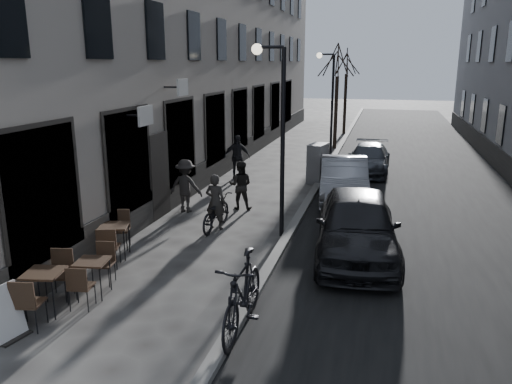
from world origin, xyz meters
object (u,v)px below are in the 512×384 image
at_px(pedestrian_far, 237,157).
at_px(car_near, 357,225).
at_px(streetlamp_far, 329,93).
at_px(tree_near, 338,62).
at_px(bistro_set_c, 115,238).
at_px(bistro_set_b, 93,274).
at_px(sign_board, 9,317).
at_px(car_far, 369,159).
at_px(tree_far, 347,62).
at_px(streetlamp_near, 277,120).
at_px(bistro_set_a, 45,288).
at_px(moped, 243,294).
at_px(pedestrian_mid, 186,186).
at_px(utility_cabinet, 318,163).
at_px(bicycle, 216,212).
at_px(pedestrian_near, 240,185).
at_px(car_mid, 344,180).

bearing_deg(pedestrian_far, car_near, -75.10).
height_order(streetlamp_far, car_near, streetlamp_far).
height_order(streetlamp_far, tree_near, tree_near).
bearing_deg(bistro_set_c, bistro_set_b, -89.57).
relative_size(bistro_set_b, car_near, 0.33).
distance_m(sign_board, car_far, 16.18).
distance_m(streetlamp_far, tree_far, 9.12).
relative_size(streetlamp_near, tree_far, 0.89).
distance_m(bistro_set_c, car_near, 5.89).
xyz_separation_m(bistro_set_a, moped, (3.80, 0.31, 0.19)).
bearing_deg(bistro_set_a, pedestrian_mid, 78.45).
distance_m(streetlamp_near, car_far, 9.50).
bearing_deg(pedestrian_mid, bistro_set_c, 91.22).
xyz_separation_m(bistro_set_c, utility_cabinet, (3.70, 9.07, 0.27)).
bearing_deg(bicycle, utility_cabinet, -104.74).
bearing_deg(car_near, streetlamp_near, 150.47).
bearing_deg(moped, car_near, 66.91).
bearing_deg(streetlamp_far, pedestrian_near, -99.60).
xyz_separation_m(bistro_set_b, utility_cabinet, (3.06, 11.04, 0.31)).
relative_size(bistro_set_b, pedestrian_mid, 0.92).
bearing_deg(tree_near, car_near, -82.28).
distance_m(streetlamp_far, bistro_set_c, 15.17).
relative_size(bistro_set_c, car_mid, 0.38).
bearing_deg(car_near, bistro_set_a, -146.69).
height_order(bicycle, moped, moped).
height_order(pedestrian_near, car_far, pedestrian_near).
bearing_deg(bistro_set_b, tree_far, 73.96).
xyz_separation_m(bistro_set_c, pedestrian_near, (1.79, 4.77, 0.29)).
bearing_deg(streetlamp_near, pedestrian_mid, 155.63).
height_order(bicycle, pedestrian_far, pedestrian_far).
distance_m(bistro_set_a, car_near, 7.03).
bearing_deg(tree_near, car_far, -71.19).
bearing_deg(pedestrian_mid, car_far, -121.54).
bearing_deg(streetlamp_near, utility_cabinet, 87.73).
relative_size(pedestrian_far, car_far, 0.43).
bearing_deg(streetlamp_far, bistro_set_b, -99.64).
bearing_deg(pedestrian_near, streetlamp_far, -105.57).
relative_size(streetlamp_far, bicycle, 2.74).
bearing_deg(bistro_set_c, tree_far, 63.97).
bearing_deg(bicycle, pedestrian_near, -90.39).
xyz_separation_m(bistro_set_b, pedestrian_far, (-0.21, 10.89, 0.44)).
relative_size(tree_near, car_mid, 1.28).
relative_size(car_near, car_far, 1.14).
height_order(utility_cabinet, car_far, utility_cabinet).
bearing_deg(bicycle, streetlamp_far, -95.67).
relative_size(bistro_set_b, moped, 0.67).
distance_m(bistro_set_a, bistro_set_c, 2.85).
height_order(tree_near, pedestrian_far, tree_near).
relative_size(pedestrian_mid, car_near, 0.35).
distance_m(pedestrian_near, pedestrian_far, 4.36).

